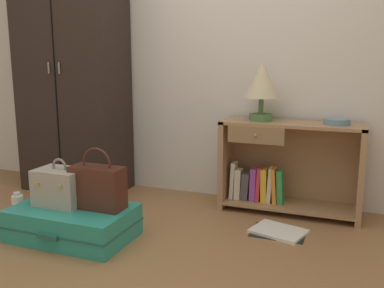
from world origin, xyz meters
name	(u,v)px	position (x,y,z in m)	size (l,w,h in m)	color
ground_plane	(118,272)	(0.00, 0.00, 0.00)	(9.00, 9.00, 0.00)	olive
back_wall	(211,35)	(0.00, 1.50, 1.30)	(6.40, 0.10, 2.60)	silver
wardrobe	(72,67)	(-1.12, 1.20, 1.04)	(0.87, 0.47, 2.09)	black
bookshelf	(284,167)	(0.66, 1.27, 0.33)	(1.01, 0.34, 0.67)	#A37A51
table_lamp	(262,83)	(0.47, 1.27, 0.95)	(0.26, 0.26, 0.43)	#4C7542
bowl	(337,121)	(1.00, 1.27, 0.69)	(0.18, 0.18, 0.04)	slate
suitcase_large	(73,223)	(-0.49, 0.29, 0.10)	(0.75, 0.49, 0.20)	teal
train_case	(61,187)	(-0.59, 0.31, 0.32)	(0.31, 0.22, 0.30)	#A89E8E
handbag	(98,187)	(-0.33, 0.34, 0.34)	(0.34, 0.15, 0.38)	#472319
bottle	(18,208)	(-1.02, 0.38, 0.10)	(0.08, 0.08, 0.21)	white
open_book_on_floor	(278,231)	(0.70, 0.83, 0.01)	(0.39, 0.33, 0.02)	white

